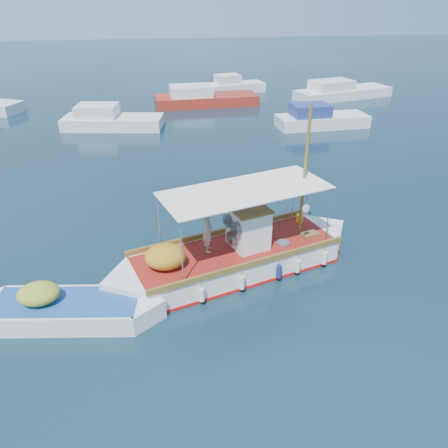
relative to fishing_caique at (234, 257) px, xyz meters
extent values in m
plane|color=black|center=(0.28, 0.30, -0.49)|extent=(160.00, 160.00, 0.00)
cube|color=white|center=(0.05, 0.01, -0.17)|extent=(7.24, 4.24, 1.01)
cube|color=white|center=(-3.23, -1.01, -0.17)|extent=(2.19, 2.19, 1.01)
cube|color=white|center=(3.33, 1.04, -0.17)|extent=(2.19, 2.19, 1.01)
cube|color=#AF1710|center=(0.05, 0.01, -0.47)|extent=(7.35, 4.34, 0.16)
cube|color=maroon|center=(0.05, 0.01, 0.32)|extent=(7.19, 4.06, 0.05)
cube|color=brown|center=(-0.29, 1.12, 0.43)|extent=(6.67, 2.17, 0.18)
cube|color=brown|center=(0.40, -1.09, 0.43)|extent=(6.67, 2.17, 0.18)
cube|color=white|center=(0.49, 0.15, 1.02)|extent=(1.41, 1.47, 1.37)
cube|color=brown|center=(0.49, 0.15, 1.74)|extent=(1.52, 1.58, 0.05)
cylinder|color=slate|center=(0.01, -0.31, 1.30)|extent=(0.33, 0.50, 0.46)
cylinder|color=slate|center=(-0.17, 0.25, 1.30)|extent=(0.33, 0.50, 0.46)
cylinder|color=slate|center=(-0.08, -0.03, 0.79)|extent=(0.33, 0.50, 0.46)
cylinder|color=brown|center=(2.50, 0.78, 2.63)|extent=(0.14, 0.14, 4.58)
cylinder|color=brown|center=(1.80, 0.56, 2.26)|extent=(1.60, 0.56, 0.07)
cylinder|color=silver|center=(-2.44, 0.29, 1.37)|extent=(0.05, 0.05, 2.06)
cylinder|color=silver|center=(-1.83, -1.63, 1.37)|extent=(0.05, 0.05, 2.06)
cylinder|color=silver|center=(2.55, 1.85, 1.37)|extent=(0.05, 0.05, 2.06)
cylinder|color=silver|center=(3.15, -0.07, 1.37)|extent=(0.05, 0.05, 2.06)
cube|color=white|center=(0.36, 0.11, 2.42)|extent=(5.82, 3.71, 0.04)
ellipsoid|color=#B9821B|center=(-2.31, -0.72, 0.72)|extent=(1.55, 1.42, 0.77)
cube|color=#FEA916|center=(1.04, 0.85, 0.52)|extent=(0.27, 0.23, 0.37)
cylinder|color=#FEA916|center=(2.74, 1.53, 0.49)|extent=(0.34, 0.34, 0.31)
cube|color=brown|center=(2.78, 0.49, 0.39)|extent=(0.69, 0.57, 0.11)
cylinder|color=#B2B2B2|center=(1.69, 0.00, 0.39)|extent=(0.57, 0.57, 0.11)
cylinder|color=white|center=(2.26, -0.30, 1.83)|extent=(0.27, 0.11, 0.27)
cylinder|color=white|center=(-1.31, -1.76, -0.08)|extent=(0.23, 0.23, 0.44)
cylinder|color=navy|center=(1.31, -0.94, -0.08)|extent=(0.23, 0.23, 0.44)
cylinder|color=white|center=(3.06, -0.39, -0.08)|extent=(0.23, 0.23, 0.44)
imported|color=#A09A84|center=(-0.89, 0.05, 1.08)|extent=(0.40, 0.57, 1.46)
cube|color=white|center=(-5.23, -1.76, -0.26)|extent=(4.30, 2.16, 0.81)
cube|color=white|center=(-3.19, -2.05, -0.26)|extent=(1.59, 1.59, 0.81)
cube|color=#204B93|center=(-5.23, -1.76, 0.12)|extent=(4.27, 1.98, 0.04)
ellipsoid|color=#A3A82F|center=(-5.94, -1.67, 0.43)|extent=(1.30, 1.12, 0.59)
cube|color=silver|center=(-5.25, 18.36, -0.19)|extent=(7.02, 3.48, 1.00)
cube|color=silver|center=(-6.24, 18.53, 0.71)|extent=(2.99, 2.46, 0.80)
cube|color=maroon|center=(1.93, 24.21, -0.19)|extent=(8.55, 3.25, 1.00)
cube|color=silver|center=(0.67, 24.15, 0.71)|extent=(3.49, 2.56, 0.80)
cube|color=silver|center=(9.13, 16.49, -0.19)|extent=(6.41, 2.52, 1.00)
cube|color=navy|center=(8.19, 16.44, 0.71)|extent=(2.61, 2.00, 0.80)
cube|color=silver|center=(14.16, 24.99, -0.19)|extent=(9.23, 4.88, 1.00)
cube|color=silver|center=(12.88, 24.64, 0.71)|extent=(4.00, 3.08, 0.80)
cube|color=silver|center=(5.24, 28.99, -0.19)|extent=(5.60, 3.02, 1.00)
cube|color=silver|center=(4.46, 28.83, 0.71)|extent=(2.42, 2.09, 0.80)
camera|label=1|loc=(-2.27, -12.28, 8.03)|focal=35.00mm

